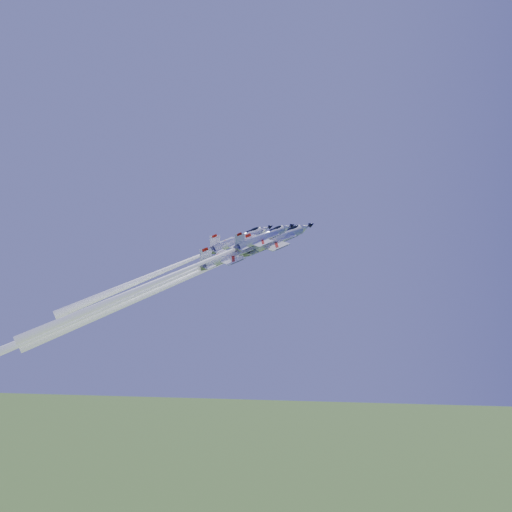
# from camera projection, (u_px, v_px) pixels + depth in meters

# --- Properties ---
(jet_lead) EXTENTS (41.58, 29.62, 44.93)m
(jet_lead) POSITION_uv_depth(u_px,v_px,m) (189.00, 276.00, 118.13)
(jet_lead) COLOR white
(jet_left) EXTENTS (33.18, 23.39, 33.38)m
(jet_left) POSITION_uv_depth(u_px,v_px,m) (178.00, 265.00, 124.29)
(jet_left) COLOR white
(jet_right) EXTENTS (36.77, 26.45, 42.26)m
(jet_right) POSITION_uv_depth(u_px,v_px,m) (175.00, 274.00, 113.24)
(jet_right) COLOR white
(jet_slot) EXTENTS (44.66, 32.17, 51.76)m
(jet_slot) POSITION_uv_depth(u_px,v_px,m) (122.00, 300.00, 111.90)
(jet_slot) COLOR white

